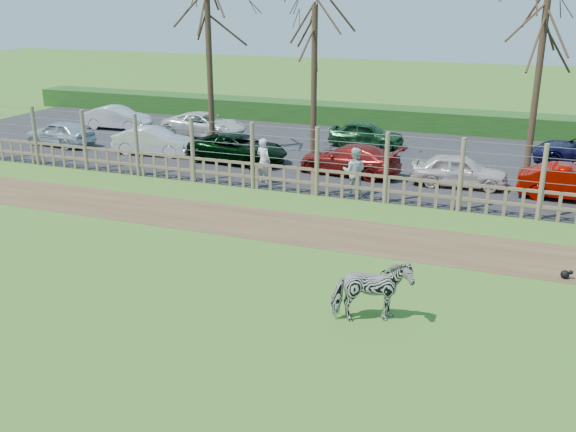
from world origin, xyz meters
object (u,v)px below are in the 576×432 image
(zebra, at_px, (371,292))
(car_3, at_px, (349,159))
(tree_left, at_px, (208,26))
(car_0, at_px, (60,133))
(visitor_b, at_px, (354,171))
(car_5, at_px, (572,183))
(tree_mid, at_px, (314,45))
(car_8, at_px, (205,125))
(car_10, at_px, (366,134))
(tree_right, at_px, (543,40))
(car_2, at_px, (238,148))
(visitor_a, at_px, (264,161))
(car_7, at_px, (117,118))
(crow, at_px, (566,274))
(car_4, at_px, (459,170))
(car_1, at_px, (154,141))

(zebra, relative_size, car_3, 0.41)
(tree_left, distance_m, car_0, 9.08)
(visitor_b, xyz_separation_m, car_5, (7.29, 2.15, -0.26))
(car_0, bearing_deg, visitor_b, 86.08)
(tree_mid, relative_size, car_8, 1.58)
(tree_left, distance_m, car_10, 8.79)
(zebra, distance_m, car_10, 17.32)
(tree_right, xyz_separation_m, car_2, (-11.67, -2.66, -4.60))
(car_10, bearing_deg, visitor_a, 163.46)
(tree_left, relative_size, car_7, 2.16)
(car_10, bearing_deg, tree_right, -107.43)
(car_7, height_order, car_8, same)
(tree_left, distance_m, car_8, 6.22)
(tree_right, bearing_deg, car_2, -167.15)
(car_5, bearing_deg, tree_right, 25.92)
(crow, distance_m, car_10, 15.33)
(tree_left, height_order, car_0, tree_left)
(car_0, height_order, car_7, same)
(car_2, relative_size, car_4, 1.23)
(tree_mid, relative_size, car_4, 1.94)
(tree_mid, relative_size, car_2, 1.58)
(car_8, bearing_deg, tree_left, -143.95)
(visitor_b, distance_m, car_10, 7.88)
(car_3, xyz_separation_m, car_5, (8.21, -0.52, 0.00))
(car_1, bearing_deg, tree_left, -69.04)
(tree_right, height_order, car_10, tree_right)
(tree_right, distance_m, car_1, 16.73)
(car_5, relative_size, car_8, 0.84)
(tree_right, xyz_separation_m, car_10, (-7.26, 2.19, -4.60))
(tree_right, distance_m, car_0, 21.67)
(car_7, bearing_deg, tree_right, -98.07)
(tree_left, bearing_deg, tree_mid, 12.53)
(crow, bearing_deg, tree_mid, 135.41)
(car_1, height_order, car_10, same)
(car_4, distance_m, car_10, 7.17)
(visitor_a, height_order, car_7, visitor_a)
(car_4, bearing_deg, car_2, 83.97)
(tree_mid, xyz_separation_m, car_10, (1.74, 2.69, -4.23))
(car_2, distance_m, car_5, 13.24)
(car_10, bearing_deg, car_8, 93.24)
(car_5, bearing_deg, car_10, 59.02)
(car_8, bearing_deg, tree_right, -93.11)
(visitor_b, height_order, car_0, visitor_b)
(visitor_b, distance_m, car_2, 6.59)
(tree_right, distance_m, car_4, 6.00)
(zebra, height_order, car_3, zebra)
(crow, xyz_separation_m, car_7, (-22.07, 12.24, 0.52))
(zebra, xyz_separation_m, crow, (4.10, 4.00, -0.60))
(tree_left, bearing_deg, car_8, 123.20)
(visitor_a, height_order, crow, visitor_a)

